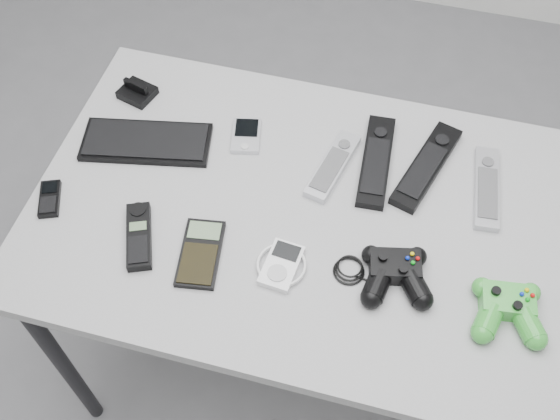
% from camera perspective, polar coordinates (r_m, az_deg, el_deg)
% --- Properties ---
extents(floor, '(3.50, 3.50, 0.00)m').
position_cam_1_polar(floor, '(1.99, 2.49, -12.93)').
color(floor, slate).
rests_on(floor, ground).
extents(desk, '(1.12, 0.72, 0.75)m').
position_cam_1_polar(desk, '(1.39, 2.24, -1.64)').
color(desk, gray).
rests_on(desk, floor).
extents(pda_keyboard, '(0.30, 0.17, 0.02)m').
position_cam_1_polar(pda_keyboard, '(1.47, -11.56, 5.86)').
color(pda_keyboard, black).
rests_on(pda_keyboard, desk).
extents(dock_bracket, '(0.09, 0.08, 0.04)m').
position_cam_1_polar(dock_bracket, '(1.56, -12.39, 10.22)').
color(dock_bracket, black).
rests_on(dock_bracket, desk).
extents(pda, '(0.08, 0.11, 0.02)m').
position_cam_1_polar(pda, '(1.45, -2.97, 6.49)').
color(pda, '#BBBCC3').
rests_on(pda, desk).
extents(remote_silver_a, '(0.09, 0.20, 0.02)m').
position_cam_1_polar(remote_silver_a, '(1.40, 4.63, 3.91)').
color(remote_silver_a, '#BBBCC3').
rests_on(remote_silver_a, desk).
extents(remote_black_a, '(0.13, 0.25, 0.02)m').
position_cam_1_polar(remote_black_a, '(1.42, 12.65, 3.80)').
color(remote_black_a, black).
rests_on(remote_black_a, desk).
extents(remote_black_b, '(0.07, 0.25, 0.02)m').
position_cam_1_polar(remote_black_b, '(1.41, 8.37, 4.28)').
color(remote_black_b, black).
rests_on(remote_black_b, desk).
extents(remote_silver_b, '(0.06, 0.21, 0.02)m').
position_cam_1_polar(remote_silver_b, '(1.42, 17.56, 1.88)').
color(remote_silver_b, '#AEAFB5').
rests_on(remote_silver_b, desk).
extents(mobile_phone, '(0.07, 0.10, 0.02)m').
position_cam_1_polar(mobile_phone, '(1.42, -19.43, 0.94)').
color(mobile_phone, black).
rests_on(mobile_phone, desk).
extents(cordless_handset, '(0.10, 0.16, 0.02)m').
position_cam_1_polar(cordless_handset, '(1.32, -12.19, -2.22)').
color(cordless_handset, black).
rests_on(cordless_handset, desk).
extents(calculator, '(0.10, 0.16, 0.02)m').
position_cam_1_polar(calculator, '(1.28, -6.94, -3.75)').
color(calculator, black).
rests_on(calculator, desk).
extents(mp3_player, '(0.11, 0.11, 0.02)m').
position_cam_1_polar(mp3_player, '(1.26, 0.12, -4.80)').
color(mp3_player, white).
rests_on(mp3_player, desk).
extents(controller_black, '(0.25, 0.19, 0.05)m').
position_cam_1_polar(controller_black, '(1.25, 10.03, -5.36)').
color(controller_black, black).
rests_on(controller_black, desk).
extents(controller_green, '(0.15, 0.16, 0.05)m').
position_cam_1_polar(controller_green, '(1.27, 19.23, -8.04)').
color(controller_green, '#227F23').
rests_on(controller_green, desk).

